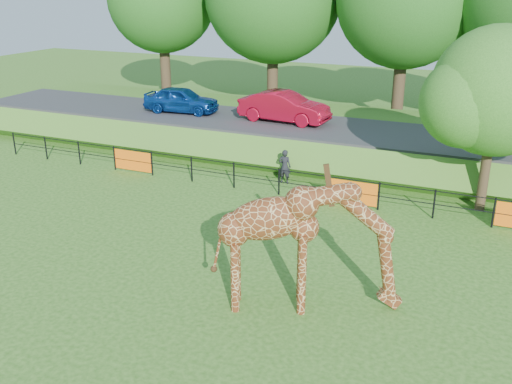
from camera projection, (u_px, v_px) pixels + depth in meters
ground at (175, 287)px, 16.08m from camera, size 90.00×90.00×0.00m
giraffe at (308, 246)px, 14.50m from camera, size 4.93×2.62×3.52m
perimeter_fence at (279, 182)px, 22.74m from camera, size 28.07×0.10×1.10m
embankment at (333, 135)px, 29.14m from camera, size 40.00×9.00×1.30m
road at (325, 128)px, 27.60m from camera, size 40.00×5.00×0.12m
car_blue at (181, 100)px, 30.40m from camera, size 4.14×1.97×1.37m
car_red at (284, 107)px, 28.36m from camera, size 4.68×1.96×1.50m
visitor at (285, 167)px, 23.99m from camera, size 0.54×0.36×1.47m
tree_east at (499, 96)px, 19.97m from camera, size 5.40×4.71×6.76m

